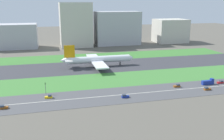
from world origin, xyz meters
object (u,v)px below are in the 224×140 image
truck_0 (208,82)px  office_tower (117,28)px  car_0 (177,86)px  terminal_building (12,36)px  car_3 (207,89)px  car_2 (3,107)px  traffic_light (45,87)px  airliner (97,60)px  cargo_warehouse (170,31)px  car_5 (125,96)px  fuel_tank_west (81,35)px  hangar_building (76,25)px  car_6 (49,97)px  car_1 (221,82)px

truck_0 → office_tower: size_ratio=0.14×
car_0 → terminal_building: terminal_building is taller
office_tower → car_3: bearing=-87.5°
car_2 → traffic_light: 28.42m
airliner → office_tower: 125.08m
office_tower → cargo_warehouse: bearing=0.0°
car_5 → car_0: same height
terminal_building → fuel_tank_west: (89.53, 45.00, -6.39)m
airliner → car_0: (41.59, -68.00, -5.31)m
traffic_light → office_tower: 197.73m
cargo_warehouse → fuel_tank_west: cargo_warehouse is taller
truck_0 → car_3: bearing=-126.5°
airliner → fuel_tank_west: (6.28, 159.00, 2.12)m
fuel_tank_west → car_0: bearing=-81.2°
hangar_building → fuel_tank_west: bearing=75.1°
car_0 → traffic_light: bearing=174.6°
car_3 → office_tower: size_ratio=0.08×
car_5 → hangar_building: size_ratio=0.08×
fuel_tank_west → cargo_warehouse: bearing=-20.5°
car_5 → traffic_light: 49.03m
car_3 → hangar_building: (-63.09, 192.00, 26.44)m
car_6 → traffic_light: size_ratio=0.61×
car_0 → fuel_tank_west: bearing=98.8°
airliner → terminal_building: terminal_building is taller
car_6 → terminal_building: bearing=102.9°
car_5 → car_1: 73.24m
car_1 → fuel_tank_west: bearing=106.8°
airliner → car_6: (-41.40, -68.00, -5.31)m
car_2 → traffic_light: bearing=-140.4°
fuel_tank_west → truck_0: bearing=-75.5°
truck_0 → office_tower: (-15.71, 182.00, 19.92)m
car_6 → traffic_light: 8.86m
car_0 → airliner: bearing=121.4°
traffic_light → office_tower: (92.32, 174.01, 17.30)m
car_5 → car_0: size_ratio=1.00×
car_1 → fuel_tank_west: (-68.56, 227.00, 7.43)m
airliner → car_3: (57.44, -78.00, -5.31)m
car_6 → cargo_warehouse: bearing=47.3°
truck_0 → car_1: bearing=0.0°
traffic_light → cargo_warehouse: (169.95, 174.01, 11.72)m
car_5 → terminal_building: bearing=-66.0°
car_5 → car_2: bearing=0.0°
car_2 → office_tower: office_tower is taller
car_5 → hangar_building: bearing=-87.6°
car_0 → cargo_warehouse: size_ratio=0.10×
airliner → car_5: airliner is taller
car_1 → traffic_light: size_ratio=0.61×
airliner → hangar_building: (-5.65, 114.00, 21.13)m
airliner → traffic_light: bearing=-125.7°
cargo_warehouse → fuel_tank_west: size_ratio=2.13×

